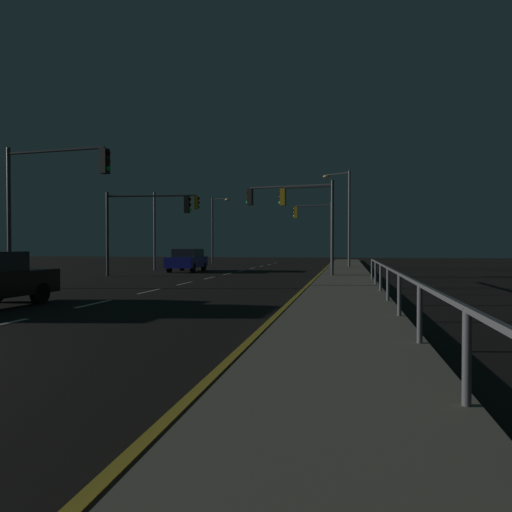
{
  "coord_description": "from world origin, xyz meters",
  "views": [
    {
      "loc": [
        7.41,
        -3.83,
        1.7
      ],
      "look_at": [
        1.35,
        27.31,
        1.09
      ],
      "focal_mm": 33.14,
      "sensor_mm": 36.0,
      "label": 1
    }
  ],
  "objects_px": {
    "traffic_light_far_center": "(293,208)",
    "traffic_light_far_left": "(315,222)",
    "traffic_light_overhead_east": "(309,210)",
    "traffic_light_near_left": "(146,215)",
    "traffic_light_far_right": "(173,216)",
    "car_oncoming": "(187,260)",
    "street_lamp_across_street": "(215,223)",
    "street_lamp_corner": "(345,209)",
    "traffic_light_mid_right": "(50,187)"
  },
  "relations": [
    {
      "from": "traffic_light_far_left",
      "to": "street_lamp_corner",
      "type": "height_order",
      "value": "street_lamp_corner"
    },
    {
      "from": "car_oncoming",
      "to": "traffic_light_far_left",
      "type": "height_order",
      "value": "traffic_light_far_left"
    },
    {
      "from": "street_lamp_across_street",
      "to": "traffic_light_far_center",
      "type": "bearing_deg",
      "value": -63.34
    },
    {
      "from": "street_lamp_across_street",
      "to": "street_lamp_corner",
      "type": "bearing_deg",
      "value": -35.39
    },
    {
      "from": "traffic_light_near_left",
      "to": "traffic_light_mid_right",
      "type": "height_order",
      "value": "traffic_light_mid_right"
    },
    {
      "from": "traffic_light_far_left",
      "to": "street_lamp_corner",
      "type": "distance_m",
      "value": 2.62
    },
    {
      "from": "traffic_light_far_right",
      "to": "traffic_light_far_left",
      "type": "bearing_deg",
      "value": 33.11
    },
    {
      "from": "traffic_light_far_center",
      "to": "traffic_light_far_left",
      "type": "relative_size",
      "value": 1.02
    },
    {
      "from": "traffic_light_mid_right",
      "to": "street_lamp_across_street",
      "type": "relative_size",
      "value": 0.84
    },
    {
      "from": "car_oncoming",
      "to": "traffic_light_overhead_east",
      "type": "distance_m",
      "value": 10.25
    },
    {
      "from": "street_lamp_across_street",
      "to": "traffic_light_overhead_east",
      "type": "bearing_deg",
      "value": -61.83
    },
    {
      "from": "traffic_light_far_left",
      "to": "traffic_light_mid_right",
      "type": "bearing_deg",
      "value": -112.42
    },
    {
      "from": "traffic_light_far_right",
      "to": "traffic_light_far_left",
      "type": "relative_size",
      "value": 1.09
    },
    {
      "from": "car_oncoming",
      "to": "street_lamp_across_street",
      "type": "relative_size",
      "value": 0.65
    },
    {
      "from": "traffic_light_far_center",
      "to": "traffic_light_near_left",
      "type": "xyz_separation_m",
      "value": [
        -8.33,
        -1.35,
        -0.41
      ]
    },
    {
      "from": "car_oncoming",
      "to": "traffic_light_far_right",
      "type": "height_order",
      "value": "traffic_light_far_right"
    },
    {
      "from": "traffic_light_far_center",
      "to": "traffic_light_mid_right",
      "type": "xyz_separation_m",
      "value": [
        -8.53,
        -9.91,
        0.18
      ]
    },
    {
      "from": "traffic_light_near_left",
      "to": "street_lamp_across_street",
      "type": "distance_m",
      "value": 22.52
    },
    {
      "from": "traffic_light_far_right",
      "to": "traffic_light_overhead_east",
      "type": "bearing_deg",
      "value": -30.22
    },
    {
      "from": "traffic_light_overhead_east",
      "to": "traffic_light_far_left",
      "type": "height_order",
      "value": "traffic_light_far_left"
    },
    {
      "from": "traffic_light_near_left",
      "to": "traffic_light_far_left",
      "type": "xyz_separation_m",
      "value": [
        8.77,
        13.17,
        0.24
      ]
    },
    {
      "from": "car_oncoming",
      "to": "traffic_light_mid_right",
      "type": "height_order",
      "value": "traffic_light_mid_right"
    },
    {
      "from": "traffic_light_near_left",
      "to": "street_lamp_corner",
      "type": "xyz_separation_m",
      "value": [
        11.18,
        12.87,
        1.22
      ]
    },
    {
      "from": "traffic_light_overhead_east",
      "to": "traffic_light_mid_right",
      "type": "relative_size",
      "value": 0.89
    },
    {
      "from": "traffic_light_far_right",
      "to": "street_lamp_across_street",
      "type": "bearing_deg",
      "value": 94.79
    },
    {
      "from": "traffic_light_near_left",
      "to": "street_lamp_corner",
      "type": "relative_size",
      "value": 0.66
    },
    {
      "from": "traffic_light_far_right",
      "to": "traffic_light_mid_right",
      "type": "relative_size",
      "value": 0.98
    },
    {
      "from": "traffic_light_far_left",
      "to": "traffic_light_mid_right",
      "type": "relative_size",
      "value": 0.9
    },
    {
      "from": "car_oncoming",
      "to": "traffic_light_far_center",
      "type": "relative_size",
      "value": 0.85
    },
    {
      "from": "traffic_light_far_left",
      "to": "street_lamp_corner",
      "type": "bearing_deg",
      "value": -7.21
    },
    {
      "from": "traffic_light_mid_right",
      "to": "street_lamp_corner",
      "type": "xyz_separation_m",
      "value": [
        11.37,
        21.42,
        0.63
      ]
    },
    {
      "from": "traffic_light_far_center",
      "to": "traffic_light_mid_right",
      "type": "bearing_deg",
      "value": -130.71
    },
    {
      "from": "traffic_light_overhead_east",
      "to": "street_lamp_corner",
      "type": "distance_m",
      "value": 12.16
    },
    {
      "from": "traffic_light_far_center",
      "to": "traffic_light_far_right",
      "type": "distance_m",
      "value": 10.77
    },
    {
      "from": "traffic_light_near_left",
      "to": "street_lamp_across_street",
      "type": "bearing_deg",
      "value": 95.69
    },
    {
      "from": "traffic_light_overhead_east",
      "to": "traffic_light_far_center",
      "type": "bearing_deg",
      "value": 154.53
    },
    {
      "from": "traffic_light_far_center",
      "to": "street_lamp_across_street",
      "type": "relative_size",
      "value": 0.77
    },
    {
      "from": "traffic_light_mid_right",
      "to": "street_lamp_across_street",
      "type": "bearing_deg",
      "value": 93.77
    },
    {
      "from": "traffic_light_overhead_east",
      "to": "traffic_light_near_left",
      "type": "relative_size",
      "value": 1.02
    },
    {
      "from": "traffic_light_far_right",
      "to": "traffic_light_near_left",
      "type": "xyz_separation_m",
      "value": [
        0.93,
        -6.84,
        -0.44
      ]
    },
    {
      "from": "traffic_light_overhead_east",
      "to": "traffic_light_far_left",
      "type": "relative_size",
      "value": 1.0
    },
    {
      "from": "street_lamp_across_street",
      "to": "traffic_light_far_right",
      "type": "bearing_deg",
      "value": -85.21
    },
    {
      "from": "traffic_light_mid_right",
      "to": "traffic_light_far_center",
      "type": "bearing_deg",
      "value": 49.29
    },
    {
      "from": "traffic_light_far_center",
      "to": "street_lamp_corner",
      "type": "distance_m",
      "value": 11.89
    },
    {
      "from": "traffic_light_far_right",
      "to": "traffic_light_near_left",
      "type": "bearing_deg",
      "value": -82.26
    },
    {
      "from": "traffic_light_near_left",
      "to": "traffic_light_mid_right",
      "type": "relative_size",
      "value": 0.87
    },
    {
      "from": "traffic_light_far_center",
      "to": "traffic_light_far_left",
      "type": "height_order",
      "value": "traffic_light_far_center"
    },
    {
      "from": "car_oncoming",
      "to": "street_lamp_across_street",
      "type": "distance_m",
      "value": 17.46
    },
    {
      "from": "traffic_light_far_right",
      "to": "car_oncoming",
      "type": "bearing_deg",
      "value": -41.71
    },
    {
      "from": "traffic_light_near_left",
      "to": "street_lamp_across_street",
      "type": "relative_size",
      "value": 0.73
    }
  ]
}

